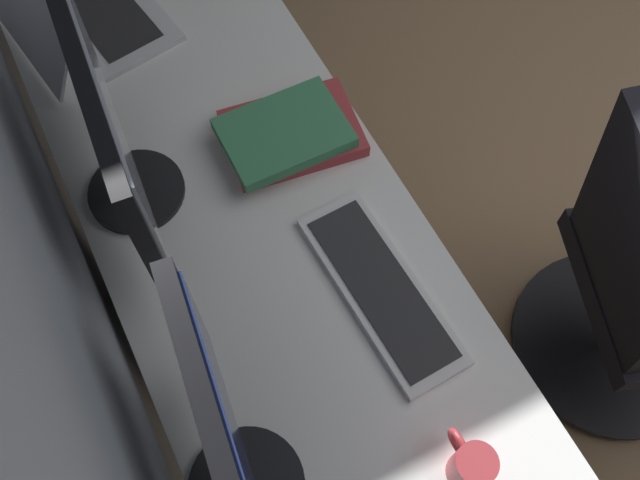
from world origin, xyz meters
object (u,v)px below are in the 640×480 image
(drawer_pedestal, at_px, (256,294))
(laptop_leftmost, at_px, (82,19))
(keyboard_main, at_px, (381,289))
(monitor_secondary, at_px, (106,122))
(book_stack_near, at_px, (289,133))
(monitor_primary, at_px, (233,463))
(coffee_mug, at_px, (471,466))

(drawer_pedestal, bearing_deg, laptop_leftmost, 10.13)
(drawer_pedestal, distance_m, keyboard_main, 0.51)
(monitor_secondary, distance_m, book_stack_near, 0.40)
(laptop_leftmost, bearing_deg, book_stack_near, -149.55)
(monitor_primary, relative_size, keyboard_main, 1.18)
(drawer_pedestal, height_order, monitor_primary, monitor_primary)
(keyboard_main, bearing_deg, drawer_pedestal, 34.82)
(monitor_primary, height_order, coffee_mug, monitor_primary)
(drawer_pedestal, relative_size, monitor_secondary, 1.23)
(keyboard_main, height_order, book_stack_near, book_stack_near)
(monitor_secondary, relative_size, coffee_mug, 5.10)
(monitor_primary, relative_size, monitor_secondary, 0.89)
(monitor_primary, relative_size, book_stack_near, 1.64)
(laptop_leftmost, bearing_deg, coffee_mug, -168.28)
(keyboard_main, xyz_separation_m, book_stack_near, (0.40, 0.00, 0.02))
(monitor_secondary, distance_m, laptop_leftmost, 0.51)
(keyboard_main, bearing_deg, laptop_leftmost, 18.28)
(monitor_primary, relative_size, laptop_leftmost, 1.34)
(drawer_pedestal, distance_m, monitor_secondary, 0.67)
(drawer_pedestal, relative_size, coffee_mug, 6.29)
(keyboard_main, relative_size, coffee_mug, 3.86)
(monitor_secondary, relative_size, laptop_leftmost, 1.50)
(drawer_pedestal, xyz_separation_m, coffee_mug, (-0.62, -0.15, 0.43))
(monitor_primary, bearing_deg, laptop_leftmost, -4.36)
(laptop_leftmost, distance_m, keyboard_main, 0.94)
(monitor_primary, distance_m, monitor_secondary, 0.64)
(coffee_mug, bearing_deg, monitor_secondary, 21.29)
(book_stack_near, bearing_deg, monitor_secondary, 85.11)
(book_stack_near, bearing_deg, monitor_primary, 148.35)
(drawer_pedestal, height_order, keyboard_main, keyboard_main)
(coffee_mug, bearing_deg, book_stack_near, -2.37)
(monitor_secondary, xyz_separation_m, keyboard_main, (-0.43, -0.34, -0.23))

